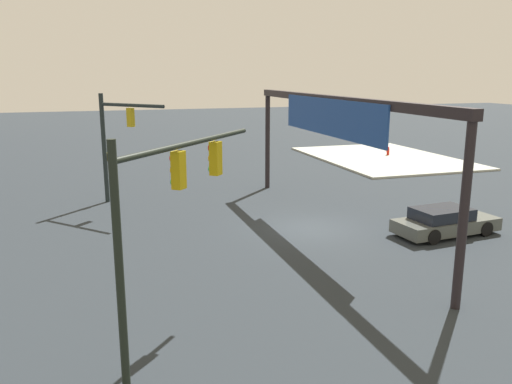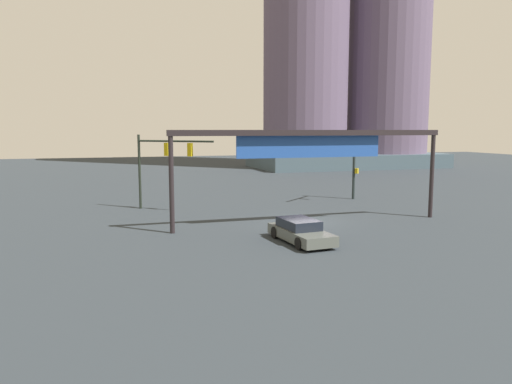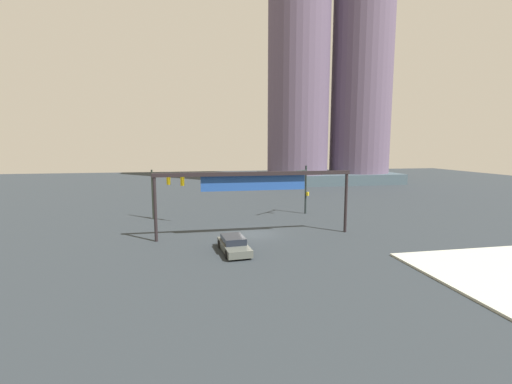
% 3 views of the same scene
% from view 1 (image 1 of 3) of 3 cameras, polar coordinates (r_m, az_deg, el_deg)
% --- Properties ---
extents(ground_plane, '(162.30, 162.30, 0.00)m').
position_cam_1_polar(ground_plane, '(23.50, 6.05, -4.05)').
color(ground_plane, '#262D33').
extents(sidewalk_corner, '(14.68, 10.39, 0.15)m').
position_cam_1_polar(sidewalk_corner, '(43.74, 13.84, 3.69)').
color(sidewalk_corner, '#AFB3A5').
rests_on(sidewalk_corner, ground).
extents(traffic_signal_near_corner, '(4.92, 4.31, 5.57)m').
position_cam_1_polar(traffic_signal_near_corner, '(12.67, -9.58, -0.33)').
color(traffic_signal_near_corner, black).
rests_on(traffic_signal_near_corner, ground).
extents(traffic_signal_opposite_side, '(3.54, 3.01, 5.83)m').
position_cam_1_polar(traffic_signal_opposite_side, '(28.18, -15.36, 6.08)').
color(traffic_signal_opposite_side, black).
rests_on(traffic_signal_opposite_side, ground).
extents(overhead_sign_gantry, '(17.86, 0.43, 5.91)m').
position_cam_1_polar(overhead_sign_gantry, '(22.89, 8.33, 8.01)').
color(overhead_sign_gantry, black).
rests_on(overhead_sign_gantry, ground).
extents(sedan_car_approaching, '(2.25, 4.77, 1.21)m').
position_cam_1_polar(sedan_car_approaching, '(23.83, 20.09, -3.11)').
color(sedan_car_approaching, '#4D524C').
rests_on(sedan_car_approaching, ground).
extents(fire_hydrant_on_curb, '(0.33, 0.22, 0.71)m').
position_cam_1_polar(fire_hydrant_on_curb, '(44.79, 14.36, 4.40)').
color(fire_hydrant_on_curb, red).
rests_on(fire_hydrant_on_curb, sidewalk_corner).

